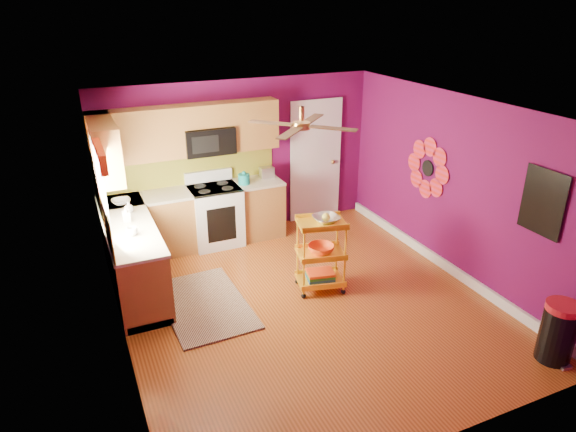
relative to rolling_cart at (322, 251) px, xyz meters
name	(u,v)px	position (x,y,z in m)	size (l,w,h in m)	color
ground	(306,302)	(-0.32, -0.23, -0.57)	(5.00, 5.00, 0.00)	brown
room_envelope	(310,183)	(-0.30, -0.23, 1.06)	(4.54, 5.04, 2.52)	#600B49
lower_cabinets	(170,235)	(-1.67, 1.59, -0.13)	(2.81, 2.31, 0.94)	brown
electric_range	(215,215)	(-0.87, 1.94, -0.09)	(0.76, 0.66, 1.13)	white
upper_cabinetry	(163,138)	(-1.57, 1.94, 1.23)	(2.80, 2.30, 1.26)	brown
left_window	(100,174)	(-2.54, 0.82, 1.17)	(0.08, 1.35, 1.08)	white
panel_door	(315,162)	(1.03, 2.24, 0.46)	(0.95, 0.11, 2.15)	white
right_wall_art	(474,182)	(1.90, -0.57, 0.88)	(0.04, 2.74, 1.04)	black
ceiling_fan	(302,125)	(-0.32, -0.03, 1.72)	(1.01, 1.01, 0.26)	#BF8C3F
shag_rug	(205,304)	(-1.54, 0.25, -0.56)	(0.99, 1.62, 0.02)	black
rolling_cart	(322,251)	(0.00, 0.00, 0.00)	(0.70, 0.57, 1.11)	yellow
trash_can	(558,332)	(1.64, -2.33, -0.22)	(0.42, 0.43, 0.70)	black
teal_kettle	(244,179)	(-0.39, 1.91, 0.46)	(0.18, 0.18, 0.21)	teal
toaster	(267,172)	(0.05, 2.04, 0.46)	(0.22, 0.15, 0.18)	beige
soap_bottle_a	(126,214)	(-2.28, 1.15, 0.48)	(0.09, 0.10, 0.21)	#EA3F72
soap_bottle_b	(129,207)	(-2.21, 1.45, 0.45)	(0.12, 0.12, 0.16)	white
counter_dish	(121,201)	(-2.26, 1.84, 0.40)	(0.26, 0.26, 0.06)	white
counter_cup	(132,232)	(-2.28, 0.69, 0.42)	(0.13, 0.13, 0.10)	white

